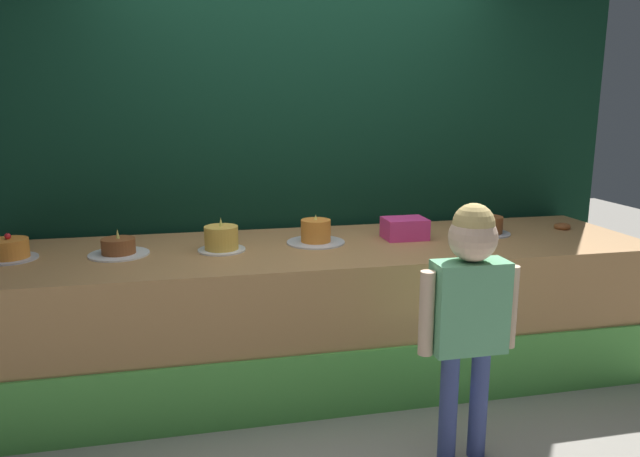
% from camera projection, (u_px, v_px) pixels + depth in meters
% --- Properties ---
extents(ground_plane, '(12.00, 12.00, 0.00)m').
position_uv_depth(ground_plane, '(338.00, 416.00, 3.14)').
color(ground_plane, gray).
extents(stage_platform, '(3.91, 1.05, 0.81)m').
position_uv_depth(stage_platform, '(318.00, 311.00, 3.54)').
color(stage_platform, '#B27F4C').
rests_on(stage_platform, ground_plane).
extents(curtain_backdrop, '(4.42, 0.08, 2.92)m').
position_uv_depth(curtain_backdrop, '(298.00, 127.00, 3.91)').
color(curtain_backdrop, black).
rests_on(curtain_backdrop, ground_plane).
extents(child_figure, '(0.46, 0.21, 1.20)m').
position_uv_depth(child_figure, '(469.00, 299.00, 2.61)').
color(child_figure, '#3F4C8C').
rests_on(child_figure, ground_plane).
extents(pink_box, '(0.26, 0.20, 0.13)m').
position_uv_depth(pink_box, '(405.00, 228.00, 3.62)').
color(pink_box, '#EB3A8D').
rests_on(pink_box, stage_platform).
extents(donut, '(0.11, 0.11, 0.03)m').
position_uv_depth(donut, '(562.00, 226.00, 3.89)').
color(donut, brown).
rests_on(donut, stage_platform).
extents(cake_far_left, '(0.28, 0.28, 0.14)m').
position_uv_depth(cake_far_left, '(9.00, 250.00, 3.14)').
color(cake_far_left, silver).
rests_on(cake_far_left, stage_platform).
extents(cake_left, '(0.33, 0.33, 0.15)m').
position_uv_depth(cake_left, '(119.00, 248.00, 3.23)').
color(cake_left, white).
rests_on(cake_left, stage_platform).
extents(cake_center, '(0.27, 0.27, 0.19)m').
position_uv_depth(cake_center, '(221.00, 239.00, 3.32)').
color(cake_center, white).
rests_on(cake_center, stage_platform).
extents(cake_right, '(0.34, 0.34, 0.17)m').
position_uv_depth(cake_right, '(316.00, 233.00, 3.50)').
color(cake_right, silver).
rests_on(cake_right, stage_platform).
extents(cake_far_right, '(0.29, 0.29, 0.16)m').
position_uv_depth(cake_far_right, '(487.00, 226.00, 3.74)').
color(cake_far_right, silver).
rests_on(cake_far_right, stage_platform).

